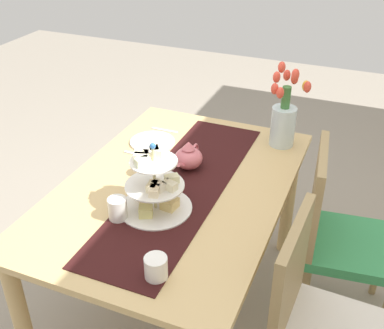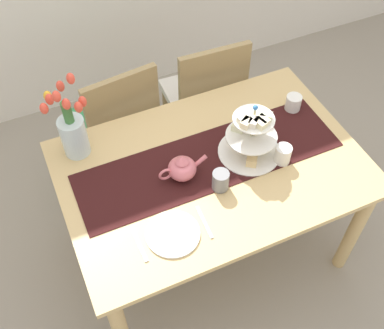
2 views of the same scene
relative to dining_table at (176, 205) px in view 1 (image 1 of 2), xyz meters
The scene contains 14 objects.
ground_plane 0.63m from the dining_table, ahead, with size 8.00×8.00×0.00m, color gray.
dining_table is the anchor object (origin of this frame).
chair_left 0.76m from the dining_table, 110.22° to the left, with size 0.47×0.47×0.91m.
chair_right 0.78m from the dining_table, 66.89° to the left, with size 0.44×0.44×0.91m.
table_runner 0.12m from the dining_table, 90.00° to the left, with size 1.27×0.36×0.00m, color black.
tiered_cake_stand 0.30m from the dining_table, ahead, with size 0.30×0.30×0.30m.
teapot 0.23m from the dining_table, behind, with size 0.24×0.13×0.14m.
tulip_vase 0.70m from the dining_table, 147.79° to the left, with size 0.20×0.19×0.43m.
cream_jug 0.59m from the dining_table, 17.75° to the left, with size 0.08×0.08×0.09m, color white.
dinner_plate_left 0.43m from the dining_table, 139.25° to the right, with size 0.23×0.23×0.01m, color white.
fork_left 0.54m from the dining_table, 149.52° to the right, with size 0.02×0.15×0.01m, color silver.
knife_left 0.34m from the dining_table, 121.87° to the right, with size 0.01×0.17×0.01m, color silver.
mug_grey 0.21m from the dining_table, 100.29° to the right, with size 0.08×0.08×0.10m, color slate.
mug_white_text 0.36m from the dining_table, 19.44° to the right, with size 0.08×0.08×0.10m, color white.
Camera 1 is at (1.60, 0.74, 1.91)m, focal length 44.51 mm.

